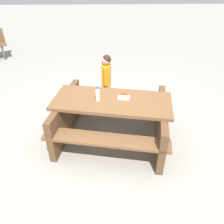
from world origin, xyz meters
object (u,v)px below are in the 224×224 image
Objects in this scene: picnic_table at (112,116)px; hotdog_tray at (124,97)px; child_in_coat at (106,76)px; soda_bottle at (98,94)px.

picnic_table is 0.39m from hotdog_tray.
child_in_coat is at bearing 105.40° from hotdog_tray.
soda_bottle is at bearing -175.78° from picnic_table.
hotdog_tray is 0.96m from child_in_coat.
child_in_coat reaches higher than soda_bottle.
picnic_table is at bearing -168.79° from hotdog_tray.
hotdog_tray is at bearing -74.60° from child_in_coat.
child_in_coat is (-0.07, 0.96, 0.27)m from picnic_table.
hotdog_tray is 0.18× the size of child_in_coat.
hotdog_tray reaches higher than picnic_table.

